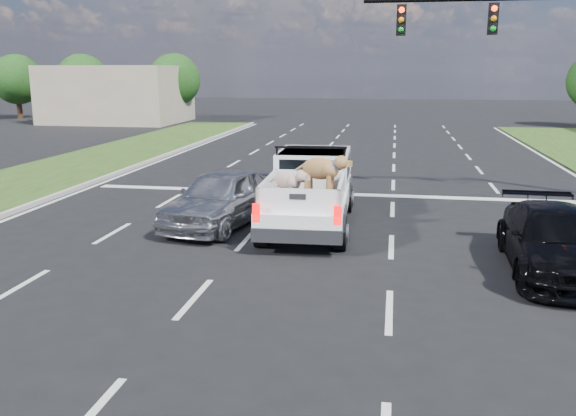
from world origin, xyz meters
TOP-DOWN VIEW (x-y plane):
  - ground at (0.00, 0.00)m, footprint 160.00×160.00m
  - road_markings at (0.00, 6.56)m, footprint 17.75×60.00m
  - curb_left at (-9.05, 6.00)m, footprint 0.15×60.00m
  - building_left at (-20.00, 36.00)m, footprint 10.00×8.00m
  - tree_far_a at (-30.00, 38.00)m, footprint 4.20×4.20m
  - tree_far_b at (-24.00, 38.00)m, footprint 4.20×4.20m
  - tree_far_c at (-16.00, 38.00)m, footprint 4.20×4.20m
  - pickup_truck at (-0.42, 5.73)m, footprint 2.30×5.69m
  - silver_sedan at (-2.74, 5.30)m, footprint 2.64×4.72m
  - black_coupe at (5.00, 2.73)m, footprint 2.01×4.60m

SIDE VIEW (x-z plane):
  - ground at x=0.00m, z-range 0.00..0.00m
  - road_markings at x=0.00m, z-range 0.00..0.01m
  - curb_left at x=-9.05m, z-range 0.00..0.14m
  - black_coupe at x=5.00m, z-range 0.00..1.32m
  - silver_sedan at x=-2.74m, z-range 0.00..1.52m
  - pickup_truck at x=-0.42m, z-range -0.06..2.04m
  - building_left at x=-20.00m, z-range 0.00..4.40m
  - tree_far_a at x=-30.00m, z-range 0.59..5.99m
  - tree_far_b at x=-24.00m, z-range 0.59..5.99m
  - tree_far_c at x=-16.00m, z-range 0.59..5.99m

